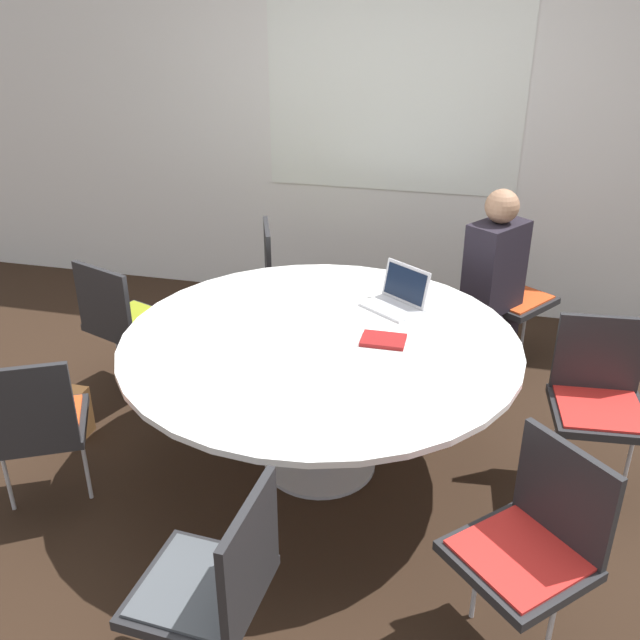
# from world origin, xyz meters

# --- Properties ---
(ground_plane) EXTENTS (16.00, 16.00, 0.00)m
(ground_plane) POSITION_xyz_m (0.00, 0.00, 0.00)
(ground_plane) COLOR black
(wall_back) EXTENTS (8.00, 0.07, 2.70)m
(wall_back) POSITION_xyz_m (0.00, 2.16, 1.35)
(wall_back) COLOR silver
(wall_back) RESTS_ON ground_plane
(conference_table) EXTENTS (1.93, 1.93, 0.75)m
(conference_table) POSITION_xyz_m (0.00, 0.00, 0.66)
(conference_table) COLOR #B7B7BC
(conference_table) RESTS_ON ground_plane
(chair_0) EXTENTS (0.60, 0.60, 0.87)m
(chair_0) POSITION_xyz_m (0.88, 1.39, 0.53)
(chair_0) COLOR #262628
(chair_0) RESTS_ON ground_plane
(chair_1) EXTENTS (0.55, 0.56, 0.87)m
(chair_1) POSITION_xyz_m (-0.53, 1.24, 0.53)
(chair_1) COLOR #262628
(chair_1) RESTS_ON ground_plane
(chair_2) EXTENTS (0.56, 0.55, 0.87)m
(chair_2) POSITION_xyz_m (-1.29, 0.40, 0.53)
(chair_2) COLOR #262628
(chair_2) RESTS_ON ground_plane
(chair_3) EXTENTS (0.58, 0.57, 0.87)m
(chair_3) POSITION_xyz_m (-1.17, -0.68, 0.53)
(chair_3) COLOR #262628
(chair_3) RESTS_ON ground_plane
(chair_4) EXTENTS (0.45, 0.47, 0.87)m
(chair_4) POSITION_xyz_m (-0.02, -1.35, 0.53)
(chair_4) COLOR #262628
(chair_4) RESTS_ON ground_plane
(chair_5) EXTENTS (0.61, 0.61, 0.87)m
(chair_5) POSITION_xyz_m (1.01, -0.89, 0.53)
(chair_5) COLOR #262628
(chair_5) RESTS_ON ground_plane
(chair_6) EXTENTS (0.48, 0.46, 0.87)m
(chair_6) POSITION_xyz_m (1.33, 0.19, 0.53)
(chair_6) COLOR #262628
(chair_6) RESTS_ON ground_plane
(person_0) EXTENTS (0.39, 0.42, 1.22)m
(person_0) POSITION_xyz_m (0.81, 1.15, 0.72)
(person_0) COLOR #231E28
(person_0) RESTS_ON ground_plane
(laptop) EXTENTS (0.37, 0.36, 0.21)m
(laptop) POSITION_xyz_m (0.31, 0.45, 0.80)
(laptop) COLOR silver
(laptop) RESTS_ON conference_table
(spiral_notebook) EXTENTS (0.21, 0.15, 0.02)m
(spiral_notebook) POSITION_xyz_m (0.30, 0.04, 0.76)
(spiral_notebook) COLOR maroon
(spiral_notebook) RESTS_ON conference_table
(handbag) EXTENTS (0.36, 0.16, 0.28)m
(handbag) POSITION_xyz_m (-1.50, -0.07, 0.14)
(handbag) COLOR #513319
(handbag) RESTS_ON ground_plane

